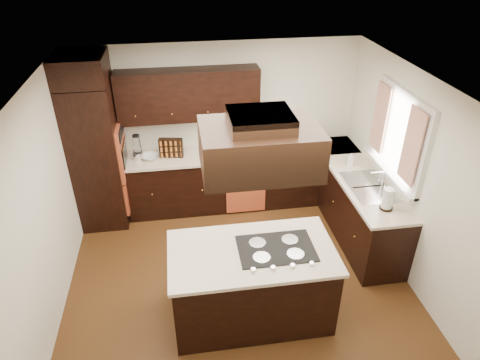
# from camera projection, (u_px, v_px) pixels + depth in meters

# --- Properties ---
(floor) EXTENTS (4.20, 4.20, 0.02)m
(floor) POSITION_uv_depth(u_px,v_px,m) (239.00, 284.00, 5.37)
(floor) COLOR brown
(floor) RESTS_ON ground
(ceiling) EXTENTS (4.20, 4.20, 0.02)m
(ceiling) POSITION_uv_depth(u_px,v_px,m) (239.00, 91.00, 4.08)
(ceiling) COLOR white
(ceiling) RESTS_ON ground
(wall_back) EXTENTS (4.20, 0.02, 2.50)m
(wall_back) POSITION_uv_depth(u_px,v_px,m) (218.00, 125.00, 6.51)
(wall_back) COLOR beige
(wall_back) RESTS_ON ground
(wall_left) EXTENTS (0.02, 4.20, 2.50)m
(wall_left) POSITION_uv_depth(u_px,v_px,m) (39.00, 218.00, 4.45)
(wall_left) COLOR beige
(wall_left) RESTS_ON ground
(wall_right) EXTENTS (0.02, 4.20, 2.50)m
(wall_right) POSITION_uv_depth(u_px,v_px,m) (417.00, 185.00, 5.00)
(wall_right) COLOR beige
(wall_right) RESTS_ON ground
(oven_column) EXTENTS (0.65, 0.75, 2.12)m
(oven_column) POSITION_uv_depth(u_px,v_px,m) (97.00, 156.00, 6.04)
(oven_column) COLOR black
(oven_column) RESTS_ON floor
(wall_oven_face) EXTENTS (0.05, 0.62, 0.78)m
(wall_oven_face) POSITION_uv_depth(u_px,v_px,m) (122.00, 151.00, 6.05)
(wall_oven_face) COLOR #C65430
(wall_oven_face) RESTS_ON oven_column
(base_cabinets_back) EXTENTS (2.93, 0.60, 0.88)m
(base_cabinets_back) POSITION_uv_depth(u_px,v_px,m) (224.00, 180.00, 6.67)
(base_cabinets_back) COLOR black
(base_cabinets_back) RESTS_ON floor
(base_cabinets_right) EXTENTS (0.60, 2.40, 0.88)m
(base_cabinets_right) POSITION_uv_depth(u_px,v_px,m) (354.00, 202.00, 6.14)
(base_cabinets_right) COLOR black
(base_cabinets_right) RESTS_ON floor
(countertop_back) EXTENTS (2.93, 0.63, 0.04)m
(countertop_back) POSITION_uv_depth(u_px,v_px,m) (224.00, 155.00, 6.42)
(countertop_back) COLOR beige
(countertop_back) RESTS_ON base_cabinets_back
(countertop_right) EXTENTS (0.63, 2.40, 0.04)m
(countertop_right) POSITION_uv_depth(u_px,v_px,m) (357.00, 175.00, 5.90)
(countertop_right) COLOR beige
(countertop_right) RESTS_ON base_cabinets_right
(upper_cabinets) EXTENTS (2.00, 0.34, 0.72)m
(upper_cabinets) POSITION_uv_depth(u_px,v_px,m) (189.00, 95.00, 6.02)
(upper_cabinets) COLOR black
(upper_cabinets) RESTS_ON wall_back
(dishwasher_front) EXTENTS (0.60, 0.05, 0.72)m
(dishwasher_front) POSITION_uv_depth(u_px,v_px,m) (246.00, 191.00, 6.48)
(dishwasher_front) COLOR #C65430
(dishwasher_front) RESTS_ON floor
(window_frame) EXTENTS (0.06, 1.32, 1.12)m
(window_frame) POSITION_uv_depth(u_px,v_px,m) (399.00, 135.00, 5.26)
(window_frame) COLOR silver
(window_frame) RESTS_ON wall_right
(window_pane) EXTENTS (0.00, 1.20, 1.00)m
(window_pane) POSITION_uv_depth(u_px,v_px,m) (401.00, 135.00, 5.26)
(window_pane) COLOR white
(window_pane) RESTS_ON wall_right
(curtain_left) EXTENTS (0.02, 0.34, 0.90)m
(curtain_left) POSITION_uv_depth(u_px,v_px,m) (412.00, 147.00, 4.87)
(curtain_left) COLOR beige
(curtain_left) RESTS_ON wall_right
(curtain_right) EXTENTS (0.02, 0.34, 0.90)m
(curtain_right) POSITION_uv_depth(u_px,v_px,m) (380.00, 118.00, 5.58)
(curtain_right) COLOR beige
(curtain_right) RESTS_ON wall_right
(sink_rim) EXTENTS (0.52, 0.84, 0.01)m
(sink_rim) POSITION_uv_depth(u_px,v_px,m) (369.00, 187.00, 5.59)
(sink_rim) COLOR silver
(sink_rim) RESTS_ON countertop_right
(island) EXTENTS (1.71, 0.93, 0.88)m
(island) POSITION_uv_depth(u_px,v_px,m) (251.00, 285.00, 4.74)
(island) COLOR black
(island) RESTS_ON floor
(island_top) EXTENTS (1.77, 0.99, 0.04)m
(island_top) POSITION_uv_depth(u_px,v_px,m) (252.00, 253.00, 4.51)
(island_top) COLOR beige
(island_top) RESTS_ON island
(cooktop) EXTENTS (0.81, 0.54, 0.01)m
(cooktop) POSITION_uv_depth(u_px,v_px,m) (276.00, 248.00, 4.53)
(cooktop) COLOR black
(cooktop) RESTS_ON island_top
(range_hood) EXTENTS (1.05, 0.72, 0.42)m
(range_hood) POSITION_uv_depth(u_px,v_px,m) (260.00, 149.00, 3.80)
(range_hood) COLOR black
(range_hood) RESTS_ON ceiling
(hood_duct) EXTENTS (0.55, 0.50, 0.13)m
(hood_duct) POSITION_uv_depth(u_px,v_px,m) (260.00, 120.00, 3.66)
(hood_duct) COLOR black
(hood_duct) RESTS_ON ceiling
(blender_base) EXTENTS (0.15, 0.15, 0.10)m
(blender_base) POSITION_uv_depth(u_px,v_px,m) (138.00, 156.00, 6.24)
(blender_base) COLOR silver
(blender_base) RESTS_ON countertop_back
(blender_pitcher) EXTENTS (0.13, 0.13, 0.26)m
(blender_pitcher) POSITION_uv_depth(u_px,v_px,m) (137.00, 145.00, 6.15)
(blender_pitcher) COLOR silver
(blender_pitcher) RESTS_ON blender_base
(spice_rack) EXTENTS (0.36, 0.15, 0.29)m
(spice_rack) POSITION_uv_depth(u_px,v_px,m) (171.00, 148.00, 6.25)
(spice_rack) COLOR black
(spice_rack) RESTS_ON countertop_back
(mixing_bowl) EXTENTS (0.31, 0.31, 0.06)m
(mixing_bowl) POSITION_uv_depth(u_px,v_px,m) (150.00, 157.00, 6.25)
(mixing_bowl) COLOR silver
(mixing_bowl) RESTS_ON countertop_back
(soap_bottle) EXTENTS (0.10, 0.10, 0.18)m
(soap_bottle) POSITION_uv_depth(u_px,v_px,m) (350.00, 159.00, 6.06)
(soap_bottle) COLOR silver
(soap_bottle) RESTS_ON countertop_right
(paper_towel) EXTENTS (0.17, 0.17, 0.28)m
(paper_towel) POSITION_uv_depth(u_px,v_px,m) (388.00, 199.00, 5.09)
(paper_towel) COLOR silver
(paper_towel) RESTS_ON countertop_right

